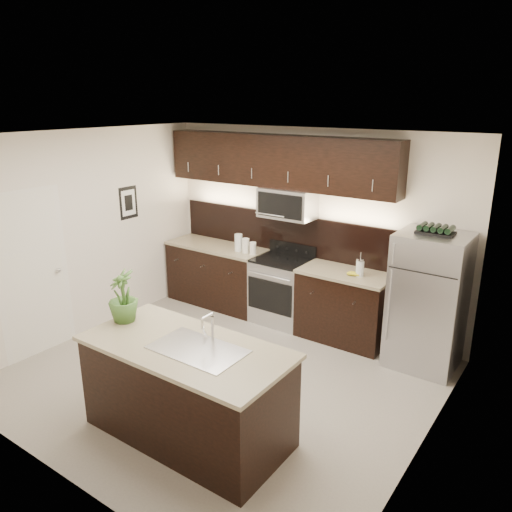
{
  "coord_description": "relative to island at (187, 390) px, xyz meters",
  "views": [
    {
      "loc": [
        3.22,
        -3.9,
        3.05
      ],
      "look_at": [
        0.1,
        0.55,
        1.34
      ],
      "focal_mm": 35.0,
      "sensor_mm": 36.0,
      "label": 1
    }
  ],
  "objects": [
    {
      "name": "counter_run",
      "position": [
        -0.84,
        2.65,
        -0.0
      ],
      "size": [
        3.51,
        0.65,
        0.94
      ],
      "color": "black",
      "rests_on": "ground"
    },
    {
      "name": "room_walls",
      "position": [
        -0.5,
        0.93,
        1.22
      ],
      "size": [
        4.52,
        4.02,
        2.71
      ],
      "color": "silver",
      "rests_on": "ground"
    },
    {
      "name": "sink_faucet",
      "position": [
        0.15,
        0.01,
        0.48
      ],
      "size": [
        0.84,
        0.5,
        0.28
      ],
      "color": "silver",
      "rests_on": "island"
    },
    {
      "name": "ground",
      "position": [
        -0.39,
        0.96,
        -0.47
      ],
      "size": [
        4.5,
        4.5,
        0.0
      ],
      "primitive_type": "plane",
      "color": "gray",
      "rests_on": "ground"
    },
    {
      "name": "bananas",
      "position": [
        0.42,
        2.57,
        0.49
      ],
      "size": [
        0.19,
        0.16,
        0.05
      ],
      "primitive_type": "ellipsoid",
      "rotation": [
        0.0,
        0.0,
        0.19
      ],
      "color": "gold",
      "rests_on": "counter_run"
    },
    {
      "name": "wine_rack",
      "position": [
        1.4,
        2.59,
        1.19
      ],
      "size": [
        0.4,
        0.25,
        0.1
      ],
      "color": "black",
      "rests_on": "refrigerator"
    },
    {
      "name": "island",
      "position": [
        0.0,
        0.0,
        0.0
      ],
      "size": [
        1.96,
        0.96,
        0.94
      ],
      "color": "black",
      "rests_on": "ground"
    },
    {
      "name": "plant",
      "position": [
        -0.85,
        0.04,
        0.73
      ],
      "size": [
        0.38,
        0.38,
        0.52
      ],
      "primitive_type": "imported",
      "rotation": [
        0.0,
        0.0,
        -0.39
      ],
      "color": "#3B6327",
      "rests_on": "island"
    },
    {
      "name": "upper_fixtures",
      "position": [
        -0.82,
        2.8,
        1.67
      ],
      "size": [
        3.49,
        0.4,
        1.66
      ],
      "color": "black",
      "rests_on": "counter_run"
    },
    {
      "name": "french_press",
      "position": [
        0.53,
        2.6,
        0.58
      ],
      "size": [
        0.1,
        0.1,
        0.3
      ],
      "rotation": [
        0.0,
        0.0,
        -0.22
      ],
      "color": "silver",
      "rests_on": "counter_run"
    },
    {
      "name": "canisters",
      "position": [
        -1.25,
        2.6,
        0.58
      ],
      "size": [
        0.37,
        0.12,
        0.25
      ],
      "rotation": [
        0.0,
        0.0,
        -0.08
      ],
      "color": "silver",
      "rests_on": "counter_run"
    },
    {
      "name": "refrigerator",
      "position": [
        1.4,
        2.59,
        0.34
      ],
      "size": [
        0.78,
        0.71,
        1.62
      ],
      "primitive_type": "cube",
      "color": "#B2B2B7",
      "rests_on": "ground"
    }
  ]
}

